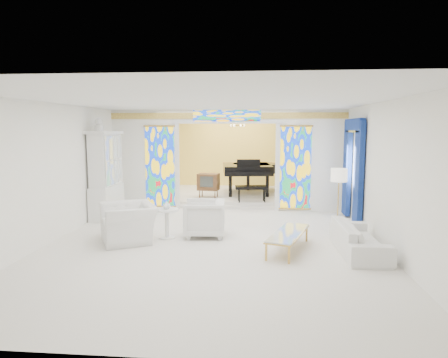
# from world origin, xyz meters

# --- Properties ---
(floor) EXTENTS (12.00, 12.00, 0.00)m
(floor) POSITION_xyz_m (0.00, 0.00, 0.00)
(floor) COLOR silver
(floor) RESTS_ON ground
(ceiling) EXTENTS (7.00, 12.00, 0.02)m
(ceiling) POSITION_xyz_m (0.00, 0.00, 3.00)
(ceiling) COLOR white
(ceiling) RESTS_ON wall_back
(wall_back) EXTENTS (7.00, 0.02, 3.00)m
(wall_back) POSITION_xyz_m (0.00, 6.00, 1.50)
(wall_back) COLOR white
(wall_back) RESTS_ON floor
(wall_front) EXTENTS (7.00, 0.02, 3.00)m
(wall_front) POSITION_xyz_m (0.00, -6.00, 1.50)
(wall_front) COLOR white
(wall_front) RESTS_ON floor
(wall_left) EXTENTS (0.02, 12.00, 3.00)m
(wall_left) POSITION_xyz_m (-3.50, 0.00, 1.50)
(wall_left) COLOR white
(wall_left) RESTS_ON floor
(wall_right) EXTENTS (0.02, 12.00, 3.00)m
(wall_right) POSITION_xyz_m (3.50, 0.00, 1.50)
(wall_right) COLOR white
(wall_right) RESTS_ON floor
(partition_wall) EXTENTS (7.00, 0.22, 3.00)m
(partition_wall) POSITION_xyz_m (0.00, 2.00, 1.65)
(partition_wall) COLOR white
(partition_wall) RESTS_ON floor
(stained_glass_left) EXTENTS (0.90, 0.04, 2.40)m
(stained_glass_left) POSITION_xyz_m (-2.03, 1.89, 1.30)
(stained_glass_left) COLOR gold
(stained_glass_left) RESTS_ON partition_wall
(stained_glass_right) EXTENTS (0.90, 0.04, 2.40)m
(stained_glass_right) POSITION_xyz_m (2.03, 1.89, 1.30)
(stained_glass_right) COLOR gold
(stained_glass_right) RESTS_ON partition_wall
(stained_glass_transom) EXTENTS (2.00, 0.04, 0.34)m
(stained_glass_transom) POSITION_xyz_m (0.00, 1.89, 2.82)
(stained_glass_transom) COLOR gold
(stained_glass_transom) RESTS_ON partition_wall
(alcove_platform) EXTENTS (6.80, 3.80, 0.18)m
(alcove_platform) POSITION_xyz_m (0.00, 4.10, 0.09)
(alcove_platform) COLOR silver
(alcove_platform) RESTS_ON floor
(gold_curtain_back) EXTENTS (6.70, 0.10, 2.90)m
(gold_curtain_back) POSITION_xyz_m (0.00, 5.88, 1.50)
(gold_curtain_back) COLOR #FDE258
(gold_curtain_back) RESTS_ON wall_back
(chandelier) EXTENTS (0.48, 0.48, 0.30)m
(chandelier) POSITION_xyz_m (0.20, 4.00, 2.55)
(chandelier) COLOR #BD9342
(chandelier) RESTS_ON ceiling
(blue_drapes) EXTENTS (0.14, 1.85, 2.65)m
(blue_drapes) POSITION_xyz_m (3.40, 0.70, 1.58)
(blue_drapes) COLOR navy
(blue_drapes) RESTS_ON wall_right
(china_cabinet) EXTENTS (0.56, 1.46, 2.72)m
(china_cabinet) POSITION_xyz_m (-3.22, 0.60, 1.17)
(china_cabinet) COLOR white
(china_cabinet) RESTS_ON floor
(armchair_left) EXTENTS (1.54, 1.61, 0.81)m
(armchair_left) POSITION_xyz_m (-1.87, -1.61, 0.40)
(armchair_left) COLOR white
(armchair_left) RESTS_ON floor
(armchair_right) EXTENTS (0.98, 0.95, 0.83)m
(armchair_right) POSITION_xyz_m (-0.27, -1.08, 0.42)
(armchair_right) COLOR white
(armchair_right) RESTS_ON floor
(sofa) EXTENTS (0.83, 2.02, 0.58)m
(sofa) POSITION_xyz_m (2.95, -2.03, 0.29)
(sofa) COLOR white
(sofa) RESTS_ON floor
(side_table) EXTENTS (0.58, 0.58, 0.67)m
(side_table) POSITION_xyz_m (-1.08, -1.34, 0.44)
(side_table) COLOR white
(side_table) RESTS_ON floor
(vase) EXTENTS (0.21, 0.21, 0.18)m
(vase) POSITION_xyz_m (-1.08, -1.34, 0.76)
(vase) COLOR white
(vase) RESTS_ON side_table
(coffee_table) EXTENTS (1.02, 1.77, 0.38)m
(coffee_table) POSITION_xyz_m (1.56, -2.01, 0.35)
(coffee_table) COLOR silver
(coffee_table) RESTS_ON floor
(floor_lamp) EXTENTS (0.42, 0.42, 1.54)m
(floor_lamp) POSITION_xyz_m (2.80, -0.62, 1.31)
(floor_lamp) COLOR #BD9342
(floor_lamp) RESTS_ON floor
(grand_piano) EXTENTS (2.10, 3.26, 1.24)m
(grand_piano) POSITION_xyz_m (0.67, 4.14, 1.02)
(grand_piano) COLOR black
(grand_piano) RESTS_ON alcove_platform
(tv_console) EXTENTS (0.73, 0.55, 0.79)m
(tv_console) POSITION_xyz_m (-0.71, 3.06, 0.69)
(tv_console) COLOR brown
(tv_console) RESTS_ON alcove_platform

